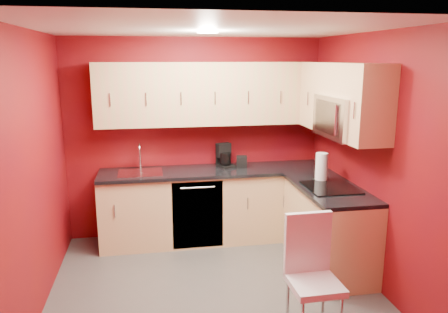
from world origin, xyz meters
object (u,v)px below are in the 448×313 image
object	(u,v)px
microwave	(345,117)
coffee_maker	(226,155)
napkin_holder	(242,162)
paper_towel	(322,167)
sink	(140,170)
dining_chair	(315,278)

from	to	relation	value
microwave	coffee_maker	distance (m)	1.62
napkin_holder	paper_towel	xyz separation A→B (m)	(0.74, -0.76, 0.09)
coffee_maker	sink	bearing A→B (deg)	164.28
coffee_maker	dining_chair	xyz separation A→B (m)	(0.34, -2.17, -0.56)
paper_towel	microwave	bearing A→B (deg)	-70.07
napkin_holder	microwave	bearing A→B (deg)	-51.17
paper_towel	sink	bearing A→B (deg)	160.20
sink	dining_chair	bearing A→B (deg)	-56.08
napkin_holder	coffee_maker	bearing A→B (deg)	166.94
coffee_maker	dining_chair	distance (m)	2.27
napkin_holder	paper_towel	world-z (taller)	paper_towel
microwave	sink	distance (m)	2.43
dining_chair	napkin_holder	bearing A→B (deg)	93.01
sink	napkin_holder	world-z (taller)	sink
napkin_holder	sink	bearing A→B (deg)	-177.94
napkin_holder	paper_towel	size ratio (longest dim) A/B	0.44
microwave	napkin_holder	xyz separation A→B (m)	(-0.84, 1.05, -0.68)
microwave	sink	bearing A→B (deg)	154.40
sink	coffee_maker	world-z (taller)	sink
coffee_maker	dining_chair	world-z (taller)	coffee_maker
sink	microwave	bearing A→B (deg)	-25.60
microwave	sink	size ratio (longest dim) A/B	1.46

